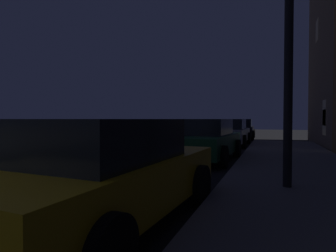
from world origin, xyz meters
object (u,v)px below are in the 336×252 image
at_px(car_silver, 229,132).
at_px(car_black, 240,129).
at_px(car_yellow_cab, 104,172).
at_px(car_green, 205,140).

height_order(car_silver, car_black, same).
bearing_deg(car_black, car_yellow_cab, -90.01).
xyz_separation_m(car_yellow_cab, car_silver, (0.00, 11.92, -0.01)).
bearing_deg(car_silver, car_yellow_cab, -90.01).
distance_m(car_yellow_cab, car_green, 6.13).
bearing_deg(car_black, car_green, -90.00).
relative_size(car_yellow_cab, car_silver, 0.96).
bearing_deg(car_black, car_silver, -90.00).
height_order(car_green, car_black, same).
xyz_separation_m(car_green, car_silver, (0.00, 5.79, -0.00)).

